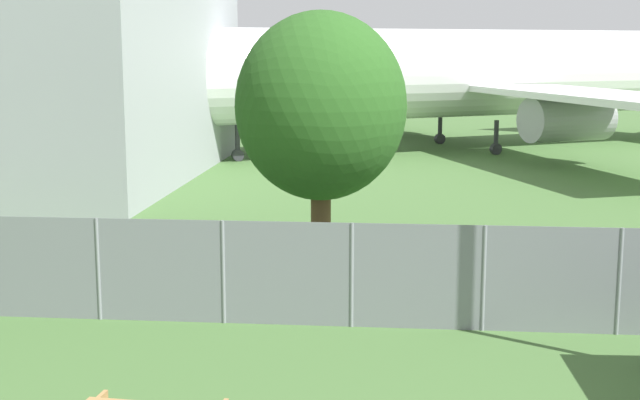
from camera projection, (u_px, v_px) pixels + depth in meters
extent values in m
cylinder|color=gray|center=(98.00, 269.00, 17.84)|extent=(0.07, 0.07, 2.09)
cylinder|color=gray|center=(223.00, 272.00, 17.60)|extent=(0.07, 0.07, 2.09)
cylinder|color=gray|center=(352.00, 275.00, 17.37)|extent=(0.07, 0.07, 2.09)
cylinder|color=gray|center=(484.00, 278.00, 17.13)|extent=(0.07, 0.07, 2.09)
cylinder|color=gray|center=(619.00, 282.00, 16.89)|extent=(0.07, 0.07, 2.09)
cube|color=slate|center=(352.00, 275.00, 17.37)|extent=(56.00, 0.01, 2.09)
cylinder|color=white|center=(440.00, 74.00, 46.25)|extent=(32.15, 20.49, 4.55)
cone|color=white|center=(55.00, 79.00, 38.66)|extent=(6.18, 6.18, 4.55)
cube|color=white|center=(596.00, 96.00, 38.02)|extent=(9.95, 16.09, 0.30)
cylinder|color=#939399|center=(567.00, 119.00, 40.47)|extent=(4.58, 3.77, 2.05)
cube|color=white|center=(381.00, 80.00, 56.05)|extent=(13.06, 15.19, 0.30)
cylinder|color=#939399|center=(404.00, 100.00, 54.32)|extent=(4.58, 3.77, 2.05)
cylinder|color=#2D2D33|center=(238.00, 143.00, 42.43)|extent=(0.24, 0.24, 1.74)
cylinder|color=#2D2D33|center=(238.00, 155.00, 42.53)|extent=(0.64, 0.53, 0.56)
cylinder|color=#2D2D33|center=(496.00, 137.00, 44.99)|extent=(0.24, 0.24, 1.74)
cylinder|color=#2D2D33|center=(496.00, 149.00, 45.09)|extent=(0.64, 0.53, 0.56)
cylinder|color=#2D2D33|center=(440.00, 128.00, 49.93)|extent=(0.24, 0.24, 1.74)
cylinder|color=#2D2D33|center=(440.00, 139.00, 50.03)|extent=(0.64, 0.53, 0.56)
cylinder|color=brown|center=(321.00, 234.00, 20.07)|extent=(0.45, 0.45, 2.54)
ellipsoid|color=#28561E|center=(321.00, 106.00, 19.57)|extent=(3.79, 3.79, 4.17)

